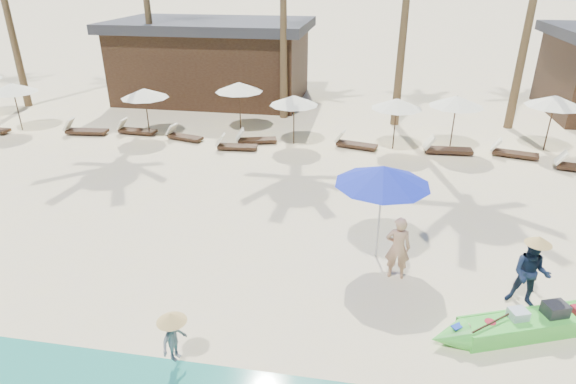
# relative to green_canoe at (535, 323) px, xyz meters

# --- Properties ---
(ground) EXTENTS (240.00, 240.00, 0.00)m
(ground) POSITION_rel_green_canoe_xyz_m (-4.61, 0.45, -0.22)
(ground) COLOR beige
(ground) RESTS_ON ground
(green_canoe) EXTENTS (4.92, 2.16, 0.66)m
(green_canoe) POSITION_rel_green_canoe_xyz_m (0.00, 0.00, 0.00)
(green_canoe) COLOR #48D03F
(green_canoe) RESTS_ON ground
(tourist) EXTENTS (0.60, 0.40, 1.64)m
(tourist) POSITION_rel_green_canoe_xyz_m (-2.79, 1.53, 0.60)
(tourist) COLOR tan
(tourist) RESTS_ON ground
(vendor_green) EXTENTS (0.96, 0.84, 1.65)m
(vendor_green) POSITION_rel_green_canoe_xyz_m (0.04, 0.93, 0.60)
(vendor_green) COLOR #15203A
(vendor_green) RESTS_ON ground
(vendor_yellow) EXTENTS (0.54, 0.69, 0.95)m
(vendor_yellow) POSITION_rel_green_canoe_xyz_m (-6.96, -2.16, 0.43)
(vendor_yellow) COLOR gray
(vendor_yellow) RESTS_ON ground
(blue_umbrella) EXTENTS (2.38, 2.38, 2.56)m
(blue_umbrella) POSITION_rel_green_canoe_xyz_m (-3.26, 2.39, 2.09)
(blue_umbrella) COLOR #99999E
(blue_umbrella) RESTS_ON ground
(resort_parasol_2) EXTENTS (2.13, 2.13, 2.19)m
(resort_parasol_2) POSITION_rel_green_canoe_xyz_m (-19.65, 10.55, 1.76)
(resort_parasol_2) COLOR #362416
(resort_parasol_2) RESTS_ON ground
(resort_parasol_3) EXTENTS (2.07, 2.07, 2.14)m
(resort_parasol_3) POSITION_rel_green_canoe_xyz_m (-13.43, 10.82, 1.71)
(resort_parasol_3) COLOR #362416
(resort_parasol_3) RESTS_ON ground
(lounger_3_left) EXTENTS (1.96, 0.76, 0.65)m
(lounger_3_left) POSITION_rel_green_canoe_xyz_m (-16.41, 10.42, -0.00)
(lounger_3_left) COLOR #362416
(lounger_3_left) RESTS_ON ground
(lounger_3_right) EXTENTS (1.81, 0.63, 0.61)m
(lounger_3_right) POSITION_rel_green_canoe_xyz_m (-14.16, 10.90, -0.02)
(lounger_3_right) COLOR #362416
(lounger_3_right) RESTS_ON ground
(resort_parasol_4) EXTENTS (2.17, 2.17, 2.24)m
(resort_parasol_4) POSITION_rel_green_canoe_xyz_m (-9.57, 12.30, 1.80)
(resort_parasol_4) COLOR #362416
(resort_parasol_4) RESTS_ON ground
(lounger_4_left) EXTENTS (1.76, 0.92, 0.57)m
(lounger_4_left) POSITION_rel_green_canoe_xyz_m (-11.71, 10.48, -0.03)
(lounger_4_left) COLOR #362416
(lounger_4_left) RESTS_ON ground
(lounger_4_right) EXTENTS (1.83, 1.00, 0.59)m
(lounger_4_right) POSITION_rel_green_canoe_xyz_m (-8.51, 10.55, -0.02)
(lounger_4_right) COLOR #362416
(lounger_4_right) RESTS_ON ground
(resort_parasol_5) EXTENTS (2.05, 2.05, 2.11)m
(resort_parasol_5) POSITION_rel_green_canoe_xyz_m (-6.82, 10.81, 1.68)
(resort_parasol_5) COLOR #362416
(resort_parasol_5) RESTS_ON ground
(lounger_5_left) EXTENTS (1.74, 0.65, 0.58)m
(lounger_5_left) POSITION_rel_green_canoe_xyz_m (-9.13, 9.64, -0.03)
(lounger_5_left) COLOR #362416
(lounger_5_left) RESTS_ON ground
(resort_parasol_6) EXTENTS (2.08, 2.08, 2.14)m
(resort_parasol_6) POSITION_rel_green_canoe_xyz_m (-2.62, 10.90, 1.71)
(resort_parasol_6) COLOR #362416
(resort_parasol_6) RESTS_ON ground
(lounger_6_left) EXTENTS (1.85, 0.96, 0.60)m
(lounger_6_left) POSITION_rel_green_canoe_xyz_m (-4.24, 10.72, -0.02)
(lounger_6_left) COLOR #362416
(lounger_6_left) RESTS_ON ground
(lounger_6_right) EXTENTS (1.97, 0.69, 0.66)m
(lounger_6_right) POSITION_rel_green_canoe_xyz_m (-0.54, 10.65, -0.00)
(lounger_6_right) COLOR #362416
(lounger_6_right) RESTS_ON ground
(resort_parasol_7) EXTENTS (2.19, 2.19, 2.25)m
(resort_parasol_7) POSITION_rel_green_canoe_xyz_m (-0.26, 11.31, 1.81)
(resort_parasol_7) COLOR #362416
(resort_parasol_7) RESTS_ON ground
(lounger_7_left) EXTENTS (1.67, 0.73, 0.55)m
(lounger_7_left) POSITION_rel_green_canoe_xyz_m (-0.69, 10.68, -0.04)
(lounger_7_left) COLOR #362416
(lounger_7_left) RESTS_ON ground
(lounger_7_right) EXTENTS (1.88, 0.98, 0.61)m
(lounger_7_right) POSITION_rel_green_canoe_xyz_m (2.05, 10.74, -0.02)
(lounger_7_right) COLOR #362416
(lounger_7_right) RESTS_ON ground
(resort_parasol_8) EXTENTS (2.24, 2.24, 2.31)m
(resort_parasol_8) POSITION_rel_green_canoe_xyz_m (3.57, 11.80, 1.86)
(resort_parasol_8) COLOR #362416
(resort_parasol_8) RESTS_ON ground
(pavilion_west) EXTENTS (10.80, 6.60, 4.30)m
(pavilion_west) POSITION_rel_green_canoe_xyz_m (-12.61, 17.95, 1.97)
(pavilion_west) COLOR #362416
(pavilion_west) RESTS_ON ground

